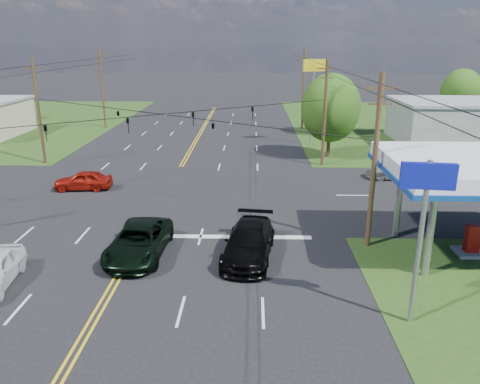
{
  "coord_description": "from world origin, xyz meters",
  "views": [
    {
      "loc": [
        6.47,
        -21.29,
        10.96
      ],
      "look_at": [
        5.77,
        6.0,
        2.14
      ],
      "focal_mm": 35.0,
      "sensor_mm": 36.0,
      "label": 1
    }
  ],
  "objects_px": {
    "tree_right_b": "(335,100)",
    "pole_right_far": "(303,89)",
    "pickup_dkgreen": "(139,241)",
    "polesign_se": "(425,201)",
    "pole_nw": "(39,111)",
    "suv_black": "(249,242)",
    "tree_far_r": "(461,92)",
    "retail_ne": "(460,123)",
    "pole_left_far": "(102,88)",
    "pole_ne": "(325,112)",
    "pole_se": "(375,161)",
    "tree_right_a": "(331,108)"
  },
  "relations": [
    {
      "from": "pole_right_far",
      "to": "tree_right_b",
      "type": "height_order",
      "value": "pole_right_far"
    },
    {
      "from": "pole_ne",
      "to": "polesign_se",
      "type": "relative_size",
      "value": 1.39
    },
    {
      "from": "pole_nw",
      "to": "tree_right_b",
      "type": "distance_m",
      "value": 33.1
    },
    {
      "from": "pole_left_far",
      "to": "suv_black",
      "type": "distance_m",
      "value": 43.43
    },
    {
      "from": "retail_ne",
      "to": "pole_nw",
      "type": "relative_size",
      "value": 1.47
    },
    {
      "from": "tree_right_a",
      "to": "tree_far_r",
      "type": "distance_m",
      "value": 26.91
    },
    {
      "from": "retail_ne",
      "to": "pole_nw",
      "type": "distance_m",
      "value": 44.47
    },
    {
      "from": "pole_se",
      "to": "pole_nw",
      "type": "height_order",
      "value": "same"
    },
    {
      "from": "tree_right_b",
      "to": "retail_ne",
      "type": "bearing_deg",
      "value": -16.5
    },
    {
      "from": "pole_ne",
      "to": "pole_right_far",
      "type": "bearing_deg",
      "value": 90.0
    },
    {
      "from": "pole_se",
      "to": "tree_right_b",
      "type": "height_order",
      "value": "pole_se"
    },
    {
      "from": "pole_left_far",
      "to": "tree_right_a",
      "type": "relative_size",
      "value": 1.22
    },
    {
      "from": "pole_nw",
      "to": "pole_left_far",
      "type": "bearing_deg",
      "value": 90.0
    },
    {
      "from": "tree_far_r",
      "to": "pole_nw",
      "type": "bearing_deg",
      "value": -155.92
    },
    {
      "from": "pole_ne",
      "to": "polesign_se",
      "type": "distance_m",
      "value": 25.52
    },
    {
      "from": "pickup_dkgreen",
      "to": "pole_se",
      "type": "bearing_deg",
      "value": 9.33
    },
    {
      "from": "retail_ne",
      "to": "pole_left_far",
      "type": "height_order",
      "value": "pole_left_far"
    },
    {
      "from": "pole_left_far",
      "to": "pickup_dkgreen",
      "type": "height_order",
      "value": "pole_left_far"
    },
    {
      "from": "pole_ne",
      "to": "pole_left_far",
      "type": "xyz_separation_m",
      "value": [
        -26.0,
        19.0,
        0.25
      ]
    },
    {
      "from": "pole_nw",
      "to": "pole_left_far",
      "type": "xyz_separation_m",
      "value": [
        0.0,
        19.0,
        0.25
      ]
    },
    {
      "from": "tree_right_b",
      "to": "pole_right_far",
      "type": "bearing_deg",
      "value": 131.19
    },
    {
      "from": "pole_right_far",
      "to": "polesign_se",
      "type": "distance_m",
      "value": 44.52
    },
    {
      "from": "pole_left_far",
      "to": "tree_right_b",
      "type": "distance_m",
      "value": 29.79
    },
    {
      "from": "pole_nw",
      "to": "suv_black",
      "type": "relative_size",
      "value": 1.6
    },
    {
      "from": "pole_left_far",
      "to": "tree_far_r",
      "type": "relative_size",
      "value": 1.31
    },
    {
      "from": "pole_nw",
      "to": "suv_black",
      "type": "height_order",
      "value": "pole_nw"
    },
    {
      "from": "pickup_dkgreen",
      "to": "retail_ne",
      "type": "bearing_deg",
      "value": 48.13
    },
    {
      "from": "pole_nw",
      "to": "pole_ne",
      "type": "bearing_deg",
      "value": 0.0
    },
    {
      "from": "pole_left_far",
      "to": "pole_right_far",
      "type": "bearing_deg",
      "value": 0.0
    },
    {
      "from": "pole_ne",
      "to": "retail_ne",
      "type": "bearing_deg",
      "value": 32.91
    },
    {
      "from": "pole_se",
      "to": "tree_far_r",
      "type": "xyz_separation_m",
      "value": [
        21.0,
        39.0,
        -0.37
      ]
    },
    {
      "from": "tree_right_b",
      "to": "polesign_se",
      "type": "height_order",
      "value": "tree_right_b"
    },
    {
      "from": "pole_right_far",
      "to": "suv_black",
      "type": "height_order",
      "value": "pole_right_far"
    },
    {
      "from": "pickup_dkgreen",
      "to": "suv_black",
      "type": "relative_size",
      "value": 1.0
    },
    {
      "from": "pole_nw",
      "to": "pickup_dkgreen",
      "type": "bearing_deg",
      "value": -55.43
    },
    {
      "from": "tree_right_b",
      "to": "pickup_dkgreen",
      "type": "height_order",
      "value": "tree_right_b"
    },
    {
      "from": "pickup_dkgreen",
      "to": "pole_right_far",
      "type": "bearing_deg",
      "value": 74.14
    },
    {
      "from": "pole_ne",
      "to": "pole_se",
      "type": "bearing_deg",
      "value": -90.0
    },
    {
      "from": "pole_ne",
      "to": "tree_right_a",
      "type": "bearing_deg",
      "value": 71.57
    },
    {
      "from": "pole_se",
      "to": "pole_nw",
      "type": "xyz_separation_m",
      "value": [
        -26.0,
        18.0,
        0.0
      ]
    },
    {
      "from": "tree_right_b",
      "to": "suv_black",
      "type": "bearing_deg",
      "value": -106.31
    },
    {
      "from": "tree_right_a",
      "to": "tree_right_b",
      "type": "relative_size",
      "value": 1.15
    },
    {
      "from": "tree_right_a",
      "to": "tree_far_r",
      "type": "height_order",
      "value": "tree_right_a"
    },
    {
      "from": "tree_right_b",
      "to": "pickup_dkgreen",
      "type": "distance_m",
      "value": 38.26
    },
    {
      "from": "pole_left_far",
      "to": "tree_right_b",
      "type": "height_order",
      "value": "pole_left_far"
    },
    {
      "from": "tree_right_b",
      "to": "pickup_dkgreen",
      "type": "xyz_separation_m",
      "value": [
        -16.0,
        -34.59,
        -3.39
      ]
    },
    {
      "from": "pole_nw",
      "to": "retail_ne",
      "type": "bearing_deg",
      "value": 14.35
    },
    {
      "from": "pole_nw",
      "to": "tree_right_b",
      "type": "height_order",
      "value": "pole_nw"
    },
    {
      "from": "pole_right_far",
      "to": "pickup_dkgreen",
      "type": "bearing_deg",
      "value": -107.95
    },
    {
      "from": "pole_nw",
      "to": "pickup_dkgreen",
      "type": "height_order",
      "value": "pole_nw"
    }
  ]
}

